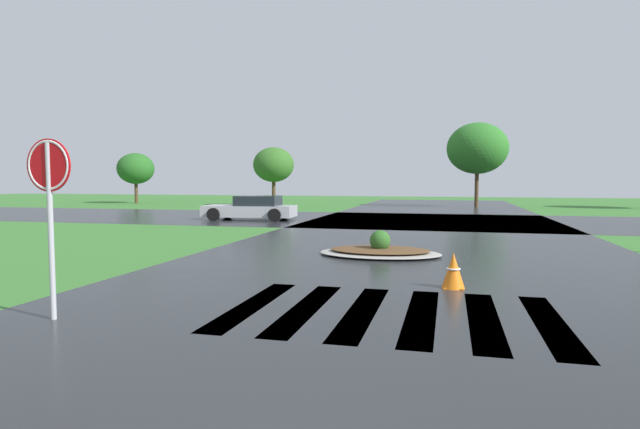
{
  "coord_description": "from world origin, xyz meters",
  "views": [
    {
      "loc": [
        0.83,
        -2.83,
        2.04
      ],
      "look_at": [
        -2.35,
        9.87,
        1.15
      ],
      "focal_mm": 29.04,
      "sensor_mm": 36.0,
      "label": 1
    }
  ],
  "objects_px": {
    "stop_sign": "(49,186)",
    "traffic_cone": "(453,271)",
    "median_island": "(380,251)",
    "car_dark_suv": "(252,208)"
  },
  "relations": [
    {
      "from": "stop_sign",
      "to": "median_island",
      "type": "distance_m",
      "value": 8.66
    },
    {
      "from": "stop_sign",
      "to": "car_dark_suv",
      "type": "height_order",
      "value": "stop_sign"
    },
    {
      "from": "car_dark_suv",
      "to": "stop_sign",
      "type": "bearing_deg",
      "value": 98.41
    },
    {
      "from": "stop_sign",
      "to": "median_island",
      "type": "bearing_deg",
      "value": 65.91
    },
    {
      "from": "stop_sign",
      "to": "traffic_cone",
      "type": "height_order",
      "value": "stop_sign"
    },
    {
      "from": "median_island",
      "to": "stop_sign",
      "type": "bearing_deg",
      "value": -116.61
    },
    {
      "from": "median_island",
      "to": "traffic_cone",
      "type": "distance_m",
      "value": 4.35
    },
    {
      "from": "stop_sign",
      "to": "median_island",
      "type": "relative_size",
      "value": 0.8
    },
    {
      "from": "median_island",
      "to": "car_dark_suv",
      "type": "distance_m",
      "value": 13.33
    },
    {
      "from": "median_island",
      "to": "traffic_cone",
      "type": "height_order",
      "value": "median_island"
    }
  ]
}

